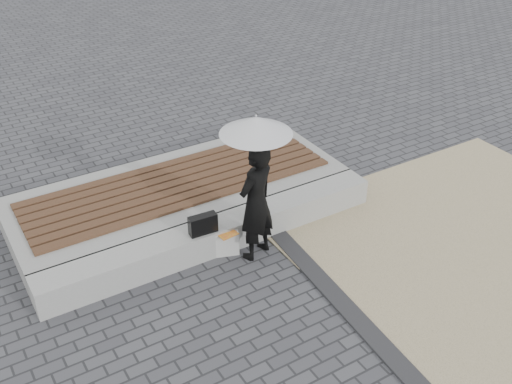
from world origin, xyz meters
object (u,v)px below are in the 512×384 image
seating_ledge (216,235)px  woman (256,202)px  handbag (203,224)px  canvas_tote (226,243)px  parasol (256,125)px

seating_ledge → woman: woman is taller
seating_ledge → handbag: 0.43m
woman → canvas_tote: (-0.35, 0.21, -0.66)m
parasol → canvas_tote: bearing=148.2°
woman → handbag: (-0.63, 0.31, -0.30)m
woman → canvas_tote: woman is taller
seating_ledge → canvas_tote: size_ratio=13.97×
parasol → handbag: parasol is taller
seating_ledge → parasol: size_ratio=4.31×
parasol → handbag: (-0.63, 0.31, -1.41)m
seating_ledge → parasol: (0.39, -0.42, 1.75)m
seating_ledge → canvas_tote: bearing=-79.1°
handbag → canvas_tote: bearing=-15.4°
handbag → canvas_tote: handbag is taller
parasol → canvas_tote: size_ratio=3.24×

